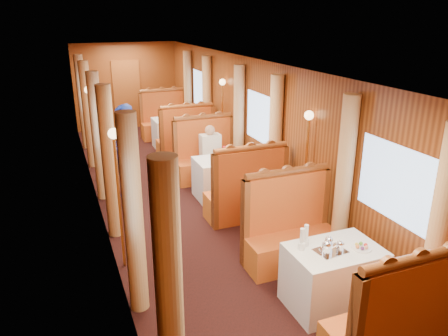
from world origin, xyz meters
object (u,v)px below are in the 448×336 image
banquette_near_fwd (395,329)px  table_far (174,133)px  fruit_plate (361,247)px  rose_vase_far (174,112)px  banquette_near_aft (290,235)px  teapot_back (329,244)px  teapot_right (340,248)px  passenger (211,149)px  teapot_left (327,250)px  table_near (333,277)px  rose_vase_mid (224,150)px  table_mid (224,178)px  banquette_far_aft (165,122)px  tea_tray (330,251)px  banquette_far_fwd (186,141)px  banquette_mid_fwd (246,195)px  banquette_mid_aft (206,159)px  steward (126,153)px

banquette_near_fwd → table_far: 8.01m
fruit_plate → rose_vase_far: size_ratio=0.63×
banquette_near_aft → teapot_back: 1.06m
teapot_back → teapot_right: bearing=-40.8°
teapot_right → teapot_back: bearing=109.8°
passenger → teapot_left: bearing=-92.3°
table_near → rose_vase_mid: (0.01, 3.50, 0.55)m
table_mid → banquette_far_aft: 4.51m
fruit_plate → teapot_back: bearing=159.6°
tea_tray → passenger: (0.09, 4.25, -0.02)m
table_near → banquette_far_fwd: bearing=90.0°
teapot_right → teapot_back: teapot_back is taller
banquette_near_fwd → fruit_plate: 1.01m
table_near → table_far: 7.00m
table_mid → banquette_far_fwd: bearing=90.0°
table_near → banquette_far_aft: (0.00, 8.01, 0.05)m
banquette_mid_fwd → banquette_mid_aft: same height
banquette_far_aft → fruit_plate: (0.28, -8.12, 0.35)m
table_far → teapot_right: teapot_right is taller
banquette_far_fwd → teapot_left: (-0.18, -6.07, 0.39)m
banquette_near_fwd → passenger: 5.24m
banquette_mid_fwd → teapot_left: banquette_mid_fwd is taller
table_far → steward: size_ratio=0.59×
rose_vase_mid → steward: steward is taller
teapot_left → steward: bearing=123.1°
banquette_near_aft → teapot_right: 1.16m
passenger → table_far: bearing=90.0°
table_mid → banquette_mid_aft: bearing=90.0°
teapot_back → banquette_far_aft: bearing=104.2°
banquette_mid_fwd → tea_tray: size_ratio=3.94×
banquette_mid_aft → steward: bearing=-165.6°
table_mid → tea_tray: tea_tray is taller
passenger → banquette_near_fwd: bearing=-90.0°
teapot_back → fruit_plate: size_ratio=0.64×
banquette_near_fwd → rose_vase_far: (0.02, 8.02, 0.50)m
table_far → banquette_mid_fwd: bearing=-90.0°
banquette_mid_aft → rose_vase_far: size_ratio=3.72×
banquette_far_aft → teapot_left: 8.11m
banquette_far_aft → teapot_left: bearing=-91.2°
banquette_near_fwd → teapot_right: banquette_near_fwd is taller
tea_tray → teapot_left: bearing=-151.6°
banquette_near_fwd → banquette_mid_aft: same height
table_mid → teapot_back: 3.50m
table_near → passenger: size_ratio=1.38×
teapot_back → passenger: (0.08, 4.19, -0.07)m
table_far → passenger: size_ratio=1.38×
teapot_left → teapot_right: teapot_left is taller
banquette_near_fwd → banquette_far_aft: bearing=90.0°
banquette_mid_fwd → table_far: (0.00, 4.51, -0.05)m
table_near → banquette_near_aft: size_ratio=0.78×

